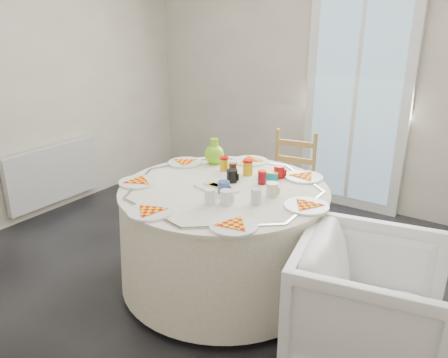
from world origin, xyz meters
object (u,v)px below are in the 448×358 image
Objects in this scene: armchair at (371,301)px; green_pitcher at (214,148)px; table at (224,236)px; wooden_chair at (289,181)px; radiator at (54,174)px.

green_pitcher reaches higher than armchair.
wooden_chair is at bearing 90.41° from table.
green_pitcher is (-1.42, 0.57, 0.48)m from armchair.
wooden_chair is (-0.01, 1.02, 0.09)m from table.
table is at bearing 68.83° from armchair.
green_pitcher is at bearing 57.23° from armchair.
armchair is (1.08, -0.20, 0.02)m from table.
table is 0.71m from green_pitcher.
table is (2.09, -0.13, -0.01)m from radiator.
armchair reaches higher than table.
green_pitcher reaches higher than wooden_chair.
green_pitcher is (-0.34, -0.65, 0.40)m from wooden_chair.
green_pitcher is (-0.35, 0.38, 0.49)m from table.
wooden_chair reaches higher than radiator.
armchair is (3.17, -0.33, 0.01)m from radiator.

